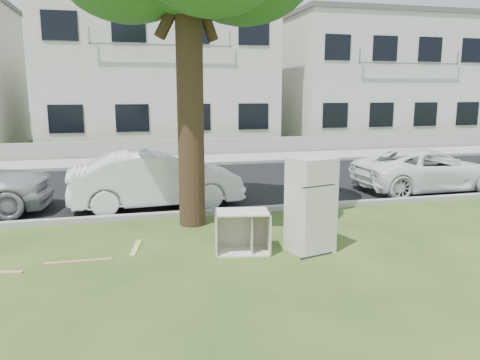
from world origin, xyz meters
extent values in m
plane|color=#2B481A|center=(0.00, 0.00, 0.00)|extent=(120.00, 120.00, 0.00)
cube|color=black|center=(0.00, 6.00, 0.01)|extent=(120.00, 7.00, 0.01)
cube|color=gray|center=(0.00, 2.45, 0.00)|extent=(120.00, 0.18, 0.12)
cube|color=gray|center=(0.00, 9.55, 0.00)|extent=(120.00, 0.18, 0.12)
cube|color=gray|center=(0.00, 11.00, 0.01)|extent=(120.00, 2.80, 0.01)
cube|color=gray|center=(0.00, 12.60, 0.35)|extent=(120.00, 0.15, 0.70)
cylinder|color=black|center=(-0.40, 1.80, 2.60)|extent=(0.54, 0.54, 5.20)
cube|color=silver|center=(0.00, 17.50, 3.60)|extent=(11.00, 8.00, 7.20)
cube|color=silver|center=(12.00, 17.50, 3.30)|extent=(10.00, 8.00, 6.60)
cube|color=#595451|center=(12.00, 17.50, 6.72)|extent=(10.20, 8.16, 0.24)
cube|color=beige|center=(1.36, -0.35, 0.83)|extent=(0.82, 0.79, 1.65)
cube|color=beige|center=(0.20, -0.12, 0.37)|extent=(1.02, 0.73, 0.73)
cube|color=#B17756|center=(-2.54, 0.03, 0.01)|extent=(1.07, 0.10, 0.02)
cube|color=tan|center=(-1.60, 0.50, 0.01)|extent=(0.24, 0.85, 0.02)
imported|color=silver|center=(-1.03, 3.49, 0.67)|extent=(4.17, 1.73, 1.34)
imported|color=white|center=(6.51, 3.64, 0.58)|extent=(4.26, 2.07, 1.17)
camera|label=1|loc=(-1.69, -7.66, 2.75)|focal=35.00mm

